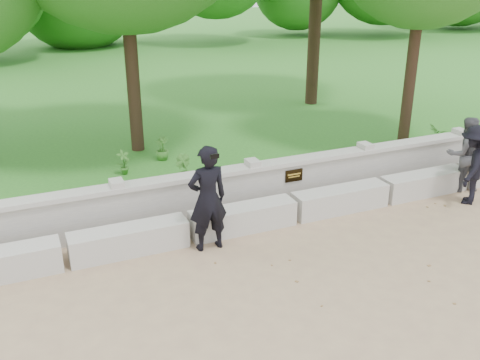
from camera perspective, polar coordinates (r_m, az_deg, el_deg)
The scene contains 11 objects.
ground at distance 8.45m, azimuth 11.94°, elevation -9.41°, with size 80.00×80.00×0.00m, color tan.
lawn at distance 20.69m, azimuth -10.84°, elevation 9.89°, with size 40.00×22.00×0.25m, color #2C6A24.
concrete_bench at distance 9.75m, azimuth 5.72°, elevation -3.05°, with size 11.90×0.45×0.45m.
parapet_wall at distance 10.22m, azimuth 3.89°, elevation -0.31°, with size 12.50×0.35×0.90m.
man_main at distance 8.50m, azimuth -3.47°, elevation -1.99°, with size 0.66×0.59×1.77m.
visitor_left at distance 11.73m, azimuth 22.80°, elevation 2.56°, with size 0.88×0.77×1.55m.
visitor_mid at distance 11.15m, azimuth 23.58°, elevation 1.48°, with size 1.15×1.06×1.55m.
shrub_a at distance 11.36m, azimuth -12.30°, elevation 1.86°, with size 0.29×0.19×0.54m, color #377126.
shrub_b at distance 10.57m, azimuth -6.00°, elevation 1.00°, with size 0.35×0.28×0.64m, color #377126.
shrub_c at distance 13.60m, azimuth 20.38°, elevation 4.37°, with size 0.51×0.44×0.56m, color #377126.
shrub_d at distance 12.08m, azimuth -8.32°, elevation 3.35°, with size 0.30×0.27×0.54m, color #377126.
Camera 1 is at (-4.38, -5.78, 4.34)m, focal length 40.00 mm.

